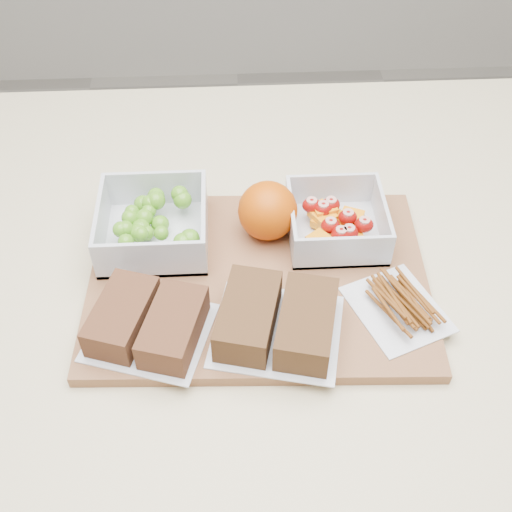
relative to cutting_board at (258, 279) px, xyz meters
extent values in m
cube|color=beige|center=(0.02, 0.01, -0.46)|extent=(1.20, 0.90, 0.90)
cube|color=brown|center=(0.00, 0.00, 0.00)|extent=(0.43, 0.32, 0.02)
cube|color=silver|center=(-0.13, 0.07, 0.01)|extent=(0.14, 0.14, 0.01)
cube|color=silver|center=(-0.13, 0.14, 0.04)|extent=(0.14, 0.01, 0.06)
cube|color=silver|center=(-0.13, 0.00, 0.04)|extent=(0.14, 0.01, 0.06)
cube|color=silver|center=(-0.07, 0.07, 0.04)|extent=(0.01, 0.13, 0.06)
cube|color=silver|center=(-0.20, 0.07, 0.04)|extent=(0.01, 0.13, 0.06)
sphere|color=#53931E|center=(-0.15, 0.06, 0.03)|extent=(0.02, 0.02, 0.02)
sphere|color=#53931E|center=(-0.17, 0.06, 0.04)|extent=(0.02, 0.02, 0.02)
sphere|color=#53931E|center=(-0.14, 0.10, 0.04)|extent=(0.02, 0.02, 0.02)
sphere|color=#53931E|center=(-0.12, 0.08, 0.03)|extent=(0.02, 0.02, 0.02)
sphere|color=#53931E|center=(-0.16, 0.08, 0.04)|extent=(0.02, 0.02, 0.02)
sphere|color=#53931E|center=(-0.14, 0.06, 0.03)|extent=(0.02, 0.02, 0.02)
sphere|color=#53931E|center=(-0.16, 0.09, 0.04)|extent=(0.02, 0.02, 0.02)
sphere|color=#53931E|center=(-0.08, 0.03, 0.05)|extent=(0.03, 0.03, 0.03)
sphere|color=#53931E|center=(-0.09, 0.11, 0.04)|extent=(0.02, 0.02, 0.02)
sphere|color=#53931E|center=(-0.13, 0.10, 0.05)|extent=(0.02, 0.02, 0.02)
sphere|color=#53931E|center=(-0.16, 0.04, 0.04)|extent=(0.02, 0.02, 0.02)
sphere|color=#53931E|center=(-0.10, 0.12, 0.05)|extent=(0.02, 0.02, 0.02)
sphere|color=#53931E|center=(-0.13, 0.02, 0.04)|extent=(0.02, 0.02, 0.02)
sphere|color=#53931E|center=(-0.14, 0.11, 0.04)|extent=(0.02, 0.02, 0.02)
sphere|color=#53931E|center=(-0.14, 0.08, 0.04)|extent=(0.02, 0.02, 0.02)
sphere|color=#53931E|center=(-0.13, 0.12, 0.04)|extent=(0.02, 0.02, 0.02)
sphere|color=#53931E|center=(-0.09, 0.03, 0.04)|extent=(0.02, 0.02, 0.02)
sphere|color=#53931E|center=(-0.08, 0.04, 0.03)|extent=(0.02, 0.02, 0.02)
sphere|color=#53931E|center=(-0.14, 0.09, 0.04)|extent=(0.02, 0.02, 0.02)
sphere|color=#53931E|center=(-0.15, 0.05, 0.04)|extent=(0.02, 0.02, 0.02)
sphere|color=#53931E|center=(-0.15, 0.11, 0.04)|extent=(0.02, 0.02, 0.02)
sphere|color=#53931E|center=(-0.12, 0.05, 0.04)|extent=(0.02, 0.02, 0.02)
sphere|color=#53931E|center=(-0.15, 0.07, 0.03)|extent=(0.02, 0.02, 0.02)
sphere|color=#53931E|center=(-0.17, 0.06, 0.04)|extent=(0.02, 0.02, 0.02)
cube|color=silver|center=(0.11, 0.07, 0.01)|extent=(0.12, 0.12, 0.00)
cube|color=silver|center=(0.11, 0.13, 0.03)|extent=(0.12, 0.00, 0.05)
cube|color=silver|center=(0.11, 0.01, 0.03)|extent=(0.12, 0.00, 0.05)
cube|color=silver|center=(0.16, 0.07, 0.03)|extent=(0.00, 0.11, 0.05)
cube|color=silver|center=(0.05, 0.07, 0.03)|extent=(0.00, 0.11, 0.05)
cube|color=orange|center=(0.11, 0.05, 0.02)|extent=(0.04, 0.04, 0.01)
cube|color=orange|center=(0.09, 0.09, 0.03)|extent=(0.04, 0.05, 0.01)
cube|color=orange|center=(0.12, 0.07, 0.02)|extent=(0.04, 0.05, 0.01)
cube|color=orange|center=(0.13, 0.08, 0.02)|extent=(0.04, 0.04, 0.01)
cube|color=orange|center=(0.09, 0.08, 0.03)|extent=(0.04, 0.04, 0.01)
cube|color=orange|center=(0.09, 0.09, 0.04)|extent=(0.03, 0.03, 0.01)
cube|color=orange|center=(0.08, 0.03, 0.03)|extent=(0.04, 0.04, 0.01)
cube|color=orange|center=(0.12, 0.04, 0.03)|extent=(0.03, 0.03, 0.01)
cube|color=orange|center=(0.09, 0.08, 0.02)|extent=(0.04, 0.04, 0.01)
ellipsoid|color=#961007|center=(0.12, 0.07, 0.04)|extent=(0.02, 0.02, 0.02)
ellipsoid|color=#961007|center=(0.12, 0.04, 0.04)|extent=(0.02, 0.02, 0.02)
ellipsoid|color=#961007|center=(0.07, 0.09, 0.04)|extent=(0.02, 0.02, 0.02)
ellipsoid|color=#961007|center=(0.14, 0.05, 0.04)|extent=(0.02, 0.02, 0.02)
ellipsoid|color=#961007|center=(0.09, 0.08, 0.04)|extent=(0.02, 0.02, 0.02)
ellipsoid|color=#961007|center=(0.11, 0.04, 0.04)|extent=(0.02, 0.02, 0.02)
ellipsoid|color=#961007|center=(0.09, 0.05, 0.04)|extent=(0.02, 0.02, 0.02)
ellipsoid|color=#961007|center=(0.10, 0.09, 0.04)|extent=(0.02, 0.02, 0.02)
sphere|color=#CB4E04|center=(0.02, 0.08, 0.05)|extent=(0.08, 0.08, 0.08)
cube|color=silver|center=(-0.13, -0.08, 0.01)|extent=(0.16, 0.15, 0.00)
cube|color=brown|center=(-0.16, -0.07, 0.03)|extent=(0.08, 0.11, 0.04)
cube|color=brown|center=(-0.10, -0.09, 0.03)|extent=(0.08, 0.11, 0.04)
cube|color=silver|center=(0.02, -0.09, 0.01)|extent=(0.17, 0.16, 0.00)
cube|color=#52341C|center=(-0.02, -0.08, 0.03)|extent=(0.08, 0.12, 0.04)
cube|color=#52341C|center=(0.05, -0.10, 0.03)|extent=(0.08, 0.12, 0.04)
cube|color=silver|center=(0.16, -0.06, 0.01)|extent=(0.13, 0.14, 0.00)
camera|label=1|loc=(-0.03, -0.53, 0.61)|focal=45.00mm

